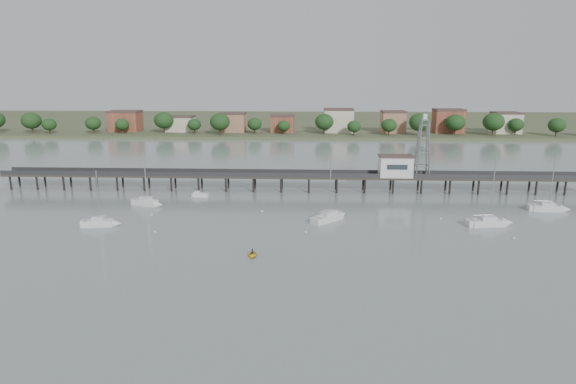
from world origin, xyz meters
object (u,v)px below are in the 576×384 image
Objects in this scene: sailboat_c at (333,216)px; sailboat_e at (553,208)px; sailboat_d at (494,222)px; sailboat_b at (150,203)px; sailboat_a at (104,223)px; yellow_dinghy at (252,256)px; lattice_tower at (423,148)px; white_tender at (200,195)px; pier at (295,176)px.

sailboat_c reaches higher than sailboat_e.
sailboat_e is 0.93× the size of sailboat_d.
sailboat_b is (-40.74, 8.79, 0.01)m from sailboat_c.
sailboat_c is 45.15m from sailboat_a.
lattice_tower is at bearing 49.96° from yellow_dinghy.
sailboat_c is at bearing -25.45° from white_tender.
sailboat_c reaches higher than white_tender.
lattice_tower is 55.81m from white_tender.
white_tender is (-31.27, 17.56, -0.16)m from sailboat_c.
sailboat_a is (-36.21, -31.39, -3.14)m from pier.
sailboat_c is at bearing -132.95° from lattice_tower.
sailboat_d is 65.74m from white_tender.
lattice_tower is at bearing 11.42° from white_tender.
sailboat_c is (8.45, -24.76, -3.16)m from pier.
sailboat_d is (39.67, -27.64, -3.16)m from pier.
white_tender is (-54.32, -7.20, -10.63)m from lattice_tower.
yellow_dinghy is (-61.77, -29.56, -0.64)m from sailboat_e.
sailboat_c is 1.26× the size of sailboat_a.
white_tender is at bearing 52.58° from sailboat_a.
white_tender is at bearing 104.15° from sailboat_c.
sailboat_d reaches higher than sailboat_a.
sailboat_c reaches higher than sailboat_a.
sailboat_e is 19.91m from sailboat_d.
sailboat_b is (-32.29, -15.96, -3.15)m from pier.
sailboat_a is at bearing -139.08° from pier.
lattice_tower is 75.36m from sailboat_a.
sailboat_c is 1.10× the size of sailboat_e.
sailboat_b is at bearing -165.95° from lattice_tower.
sailboat_d reaches higher than yellow_dinghy.
pier is at bearing 81.87° from yellow_dinghy.
sailboat_b is at bearing -153.69° from pier.
sailboat_d is at bearing 20.96° from yellow_dinghy.
sailboat_d is at bearing -73.54° from lattice_tower.
pier is at bearing 170.01° from sailboat_e.
sailboat_b reaches higher than sailboat_a.
pier is 48.02m from sailboat_a.
sailboat_e is at bearing 25.96° from sailboat_d.
yellow_dinghy is (17.25, -38.91, -0.48)m from white_tender.
sailboat_b is at bearing -133.34° from white_tender.
sailboat_e reaches higher than pier.
sailboat_e reaches higher than sailboat_a.
sailboat_d is (8.17, -27.64, -10.46)m from lattice_tower.
sailboat_c is 48.45m from sailboat_e.
sailboat_d is at bearing -34.87° from pier.
lattice_tower reaches higher than pier.
lattice_tower is 60.19m from yellow_dinghy.
sailboat_c is at bearing -0.01° from sailboat_a.
lattice_tower is at bearing 0.00° from pier.
pier is at bearing 32.47° from sailboat_a.
sailboat_e is (88.48, -0.58, -0.01)m from sailboat_b.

